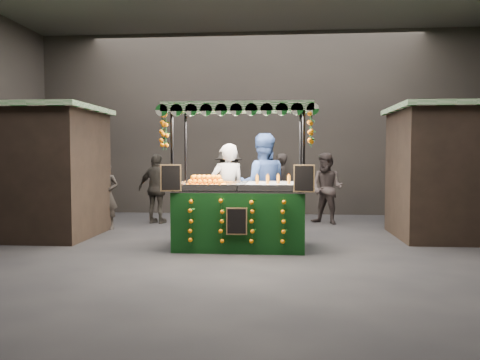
{
  "coord_description": "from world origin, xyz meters",
  "views": [
    {
      "loc": [
        0.69,
        -8.12,
        1.63
      ],
      "look_at": [
        -0.03,
        0.43,
        1.18
      ],
      "focal_mm": 35.56,
      "sensor_mm": 36.0,
      "label": 1
    }
  ],
  "objects": [
    {
      "name": "juice_stall",
      "position": [
        0.0,
        0.13,
        0.78
      ],
      "size": [
        2.58,
        1.51,
        2.49
      ],
      "color": "black",
      "rests_on": "ground"
    },
    {
      "name": "shopper_7",
      "position": [
        0.29,
        2.9,
        0.75
      ],
      "size": [
        1.45,
        1.02,
        1.51
      ],
      "rotation": [
        0.0,
        0.0,
        -0.46
      ],
      "color": "black",
      "rests_on": "ground"
    },
    {
      "name": "market_hall",
      "position": [
        0.0,
        0.0,
        3.38
      ],
      "size": [
        12.1,
        10.1,
        5.05
      ],
      "color": "black",
      "rests_on": "ground"
    },
    {
      "name": "shopper_3",
      "position": [
        -0.55,
        3.4,
        0.88
      ],
      "size": [
        1.21,
        1.31,
        1.77
      ],
      "rotation": [
        0.0,
        0.0,
        0.92
      ],
      "color": "#292521",
      "rests_on": "ground"
    },
    {
      "name": "neighbour_stall_left",
      "position": [
        -4.4,
        1.0,
        1.31
      ],
      "size": [
        3.0,
        2.2,
        2.6
      ],
      "color": "black",
      "rests_on": "ground"
    },
    {
      "name": "vendor_grey",
      "position": [
        -0.31,
        0.94,
        0.92
      ],
      "size": [
        0.79,
        0.66,
        1.85
      ],
      "rotation": [
        0.0,
        0.0,
        3.52
      ],
      "color": "gray",
      "rests_on": "ground"
    },
    {
      "name": "shopper_1",
      "position": [
        1.81,
        3.2,
        0.84
      ],
      "size": [
        1.03,
        0.98,
        1.69
      ],
      "rotation": [
        0.0,
        0.0,
        -0.56
      ],
      "color": "#2D2625",
      "rests_on": "ground"
    },
    {
      "name": "ground",
      "position": [
        0.0,
        0.0,
        0.0
      ],
      "size": [
        12.0,
        12.0,
        0.0
      ],
      "primitive_type": "plane",
      "color": "black",
      "rests_on": "ground"
    },
    {
      "name": "shopper_6",
      "position": [
        0.69,
        4.57,
        0.84
      ],
      "size": [
        0.52,
        0.68,
        1.67
      ],
      "rotation": [
        0.0,
        0.0,
        -1.79
      ],
      "color": "black",
      "rests_on": "ground"
    },
    {
      "name": "shopper_2",
      "position": [
        -2.22,
        2.97,
        0.83
      ],
      "size": [
        1.04,
        0.62,
        1.67
      ],
      "rotation": [
        0.0,
        0.0,
        2.91
      ],
      "color": "black",
      "rests_on": "ground"
    },
    {
      "name": "shopper_5",
      "position": [
        4.5,
        2.68,
        0.76
      ],
      "size": [
        1.32,
        1.32,
        1.53
      ],
      "rotation": [
        0.0,
        0.0,
        2.35
      ],
      "color": "black",
      "rests_on": "ground"
    },
    {
      "name": "shopper_0",
      "position": [
        -3.11,
        1.98,
        0.75
      ],
      "size": [
        0.56,
        0.38,
        1.5
      ],
      "rotation": [
        0.0,
        0.0,
        -0.04
      ],
      "color": "black",
      "rests_on": "ground"
    },
    {
      "name": "neighbour_stall_right",
      "position": [
        4.4,
        1.5,
        1.31
      ],
      "size": [
        3.0,
        2.2,
        2.6
      ],
      "color": "black",
      "rests_on": "ground"
    },
    {
      "name": "vendor_blue",
      "position": [
        0.35,
        1.17,
        1.03
      ],
      "size": [
        1.08,
        0.89,
        2.05
      ],
      "rotation": [
        0.0,
        0.0,
        3.26
      ],
      "color": "navy",
      "rests_on": "ground"
    },
    {
      "name": "shopper_4",
      "position": [
        -3.81,
        2.96,
        0.78
      ],
      "size": [
        0.88,
        0.71,
        1.56
      ],
      "rotation": [
        0.0,
        0.0,
        3.47
      ],
      "color": "black",
      "rests_on": "ground"
    }
  ]
}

